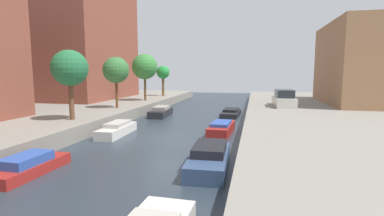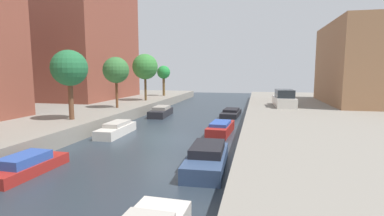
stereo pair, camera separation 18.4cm
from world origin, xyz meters
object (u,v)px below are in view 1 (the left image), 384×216
Objects in this scene: apartment_tower_far at (78,8)px; moored_boat_left_4 at (161,112)px; moored_boat_right_2 at (209,158)px; street_tree_5 at (163,73)px; street_tree_4 at (145,67)px; moored_boat_right_4 at (231,113)px; parked_car at (284,99)px; street_tree_3 at (116,70)px; street_tree_2 at (70,69)px; moored_boat_left_3 at (117,129)px; low_block_right at (378,63)px; moored_boat_right_3 at (221,128)px; moored_boat_left_2 at (29,166)px.

moored_boat_left_4 is at bearing -26.07° from apartment_tower_far.
moored_boat_left_4 is 15.98m from moored_boat_right_2.
street_tree_5 is at bearing 106.79° from moored_boat_left_4.
street_tree_4 is at bearing 125.86° from moored_boat_left_4.
moored_boat_right_2 is 15.99m from moored_boat_right_4.
parked_car is 5.25m from moored_boat_right_4.
street_tree_5 reaches higher than moored_boat_left_4.
street_tree_3 is at bearing -42.78° from apartment_tower_far.
street_tree_2 is 5.30m from moored_boat_left_3.
moored_boat_left_3 is at bearing -144.41° from low_block_right.
apartment_tower_far is 11.75m from street_tree_4.
street_tree_3 is 16.18m from parked_car.
street_tree_5 reaches higher than moored_boat_left_3.
moored_boat_right_2 reaches higher than moored_boat_right_3.
parked_car reaches higher than moored_boat_left_2.
moored_boat_left_2 is at bearing -81.69° from street_tree_4.
apartment_tower_far is at bearing 118.18° from moored_boat_left_2.
moored_boat_right_2 is at bearing -37.04° from moored_boat_left_3.
low_block_right reaches higher than parked_car.
street_tree_2 is at bearing -90.00° from street_tree_3.
street_tree_5 is 1.01× the size of moored_boat_left_3.
parked_car is at bearing -155.63° from low_block_right.
street_tree_3 is at bearing -90.00° from street_tree_5.
apartment_tower_far is 4.76× the size of street_tree_3.
moored_boat_right_2 is at bearing -124.29° from low_block_right.
street_tree_2 is at bearing -168.12° from moored_boat_right_3.
street_tree_5 is (0.00, 20.72, -0.39)m from street_tree_2.
street_tree_3 is 15.39m from moored_boat_left_2.
street_tree_5 is 18.09m from parked_car.
apartment_tower_far reaches higher than parked_car.
moored_boat_left_4 reaches higher than moored_boat_left_3.
apartment_tower_far is at bearing 171.76° from street_tree_4.
apartment_tower_far is at bearing 133.83° from moored_boat_right_2.
parked_car is 1.12× the size of moored_boat_left_4.
street_tree_4 reaches higher than street_tree_5.
street_tree_4 is (0.00, 7.13, 0.42)m from street_tree_3.
low_block_right reaches higher than moored_boat_right_2.
low_block_right reaches higher than moored_boat_right_4.
street_tree_3 is at bearing 102.30° from moored_boat_left_2.
street_tree_4 is at bearing 98.31° from moored_boat_left_2.
street_tree_4 is at bearing 118.84° from moored_boat_right_2.
apartment_tower_far is 19.34m from street_tree_2.
low_block_right is 20.48m from moored_boat_right_3.
moored_boat_left_2 is (12.29, -22.93, -11.81)m from apartment_tower_far.
moored_boat_right_2 is at bearing 18.02° from moored_boat_left_2.
street_tree_4 is 1.31× the size of moored_boat_left_3.
moored_boat_right_4 is (19.39, -4.53, -11.87)m from apartment_tower_far.
street_tree_4 is 1.22× the size of moored_boat_right_4.
street_tree_4 reaches higher than street_tree_2.
street_tree_5 is 28.83m from moored_boat_left_2.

